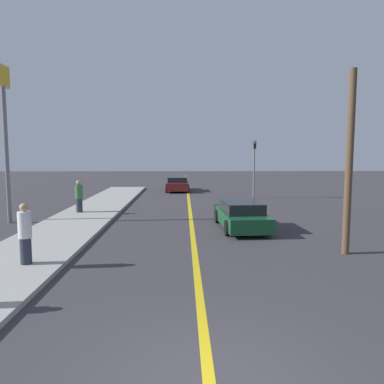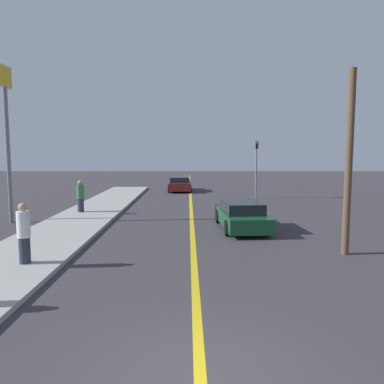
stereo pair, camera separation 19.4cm
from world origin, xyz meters
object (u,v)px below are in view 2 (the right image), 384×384
Objects in this scene: car_ahead_center at (180,184)px; pedestrian_mid_group at (24,233)px; utility_pole at (349,163)px; traffic_light at (256,164)px; car_near_right_lane at (241,215)px; pedestrian_far_standing at (80,196)px; roadside_sign at (6,117)px.

pedestrian_mid_group reaches higher than car_ahead_center.
pedestrian_mid_group is 0.30× the size of utility_pole.
traffic_light is at bearing 59.07° from pedestrian_mid_group.
pedestrian_mid_group is 10.37m from utility_pole.
traffic_light is (5.68, -5.22, 1.94)m from car_ahead_center.
car_near_right_lane is 2.56× the size of pedestrian_mid_group.
car_ahead_center is 1.06× the size of traffic_light.
traffic_light reaches higher than car_ahead_center.
utility_pole is (0.29, -14.97, 0.49)m from traffic_light.
pedestrian_mid_group is 0.43× the size of traffic_light.
traffic_light is (9.79, 16.33, 1.51)m from pedestrian_mid_group.
pedestrian_far_standing is at bearing 96.29° from pedestrian_mid_group.
car_ahead_center is at bearing 66.94° from pedestrian_far_standing.
roadside_sign is (-3.73, 7.13, 4.02)m from pedestrian_mid_group.
traffic_light is at bearing 34.26° from roadside_sign.
pedestrian_far_standing is (-5.15, -12.10, 0.39)m from car_ahead_center.
pedestrian_mid_group reaches higher than pedestrian_far_standing.
roadside_sign is (-13.52, -9.21, 2.50)m from traffic_light.
utility_pole is at bearing -74.13° from car_ahead_center.
pedestrian_mid_group reaches higher than car_near_right_lane.
utility_pole is (13.81, -5.76, -2.01)m from roadside_sign.
pedestrian_mid_group is 9.51m from pedestrian_far_standing.
car_ahead_center is 17.01m from roadside_sign.
traffic_light is 0.69× the size of utility_pole.
utility_pole is at bearing -88.87° from traffic_light.
car_near_right_lane is 1.04× the size of car_ahead_center.
roadside_sign reaches higher than car_ahead_center.
roadside_sign is at bearing -145.74° from traffic_light.
pedestrian_far_standing is 0.28× the size of utility_pole.
pedestrian_far_standing is (-8.23, 3.92, 0.39)m from car_near_right_lane.
car_near_right_lane is 11.28m from traffic_light.
car_near_right_lane is 11.89m from roadside_sign.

